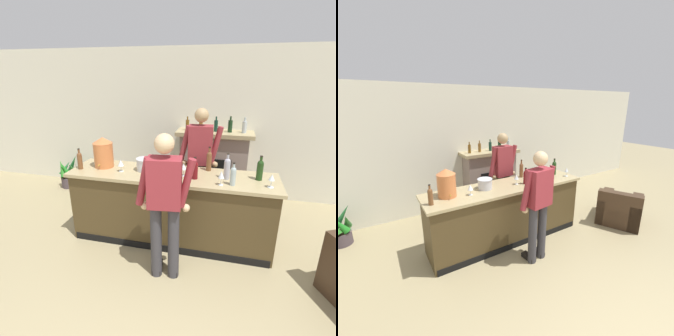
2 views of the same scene
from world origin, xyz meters
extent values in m
cube|color=silver|center=(0.00, 4.32, 1.38)|extent=(12.00, 0.07, 2.75)
cube|color=#46371D|center=(-0.07, 2.56, 0.49)|extent=(2.73, 0.65, 0.97)
cube|color=tan|center=(-0.07, 2.56, 0.99)|extent=(2.80, 0.72, 0.04)
cube|color=black|center=(-0.07, 2.22, 0.05)|extent=(2.68, 0.01, 0.10)
cube|color=gray|center=(0.38, 4.07, 0.62)|extent=(1.20, 0.44, 1.24)
cube|color=black|center=(0.38, 3.84, 0.46)|extent=(0.66, 0.02, 0.79)
cube|color=tan|center=(0.38, 4.05, 1.27)|extent=(1.36, 0.52, 0.07)
cylinder|color=brown|center=(-0.12, 4.05, 1.40)|extent=(0.06, 0.06, 0.19)
cylinder|color=brown|center=(-0.12, 4.05, 1.53)|extent=(0.03, 0.03, 0.06)
cylinder|color=brown|center=(0.13, 4.05, 1.41)|extent=(0.07, 0.07, 0.19)
cylinder|color=brown|center=(0.13, 4.05, 1.53)|extent=(0.03, 0.03, 0.06)
cylinder|color=#113124|center=(0.40, 4.05, 1.41)|extent=(0.07, 0.07, 0.20)
cylinder|color=#113124|center=(0.40, 4.05, 1.54)|extent=(0.03, 0.03, 0.07)
cylinder|color=black|center=(0.64, 4.05, 1.41)|extent=(0.08, 0.08, 0.21)
cylinder|color=black|center=(0.64, 4.05, 1.55)|extent=(0.03, 0.03, 0.07)
cylinder|color=#B2BEC1|center=(0.88, 4.05, 1.41)|extent=(0.08, 0.08, 0.20)
cylinder|color=#B2BEC1|center=(0.88, 4.05, 1.54)|extent=(0.03, 0.03, 0.07)
cube|color=#3D2A1B|center=(2.29, 1.90, 0.19)|extent=(1.14, 1.09, 0.38)
cube|color=#3D2A1B|center=(1.98, 1.74, 0.36)|extent=(0.51, 0.78, 0.73)
cube|color=#3D2A1B|center=(2.42, 1.64, 0.26)|extent=(0.88, 0.57, 0.52)
cube|color=#3D2A1B|center=(2.16, 2.16, 0.26)|extent=(0.88, 0.57, 0.52)
cylinder|color=#4C4046|center=(-2.61, 3.86, 0.11)|extent=(0.30, 0.30, 0.23)
cylinder|color=#332319|center=(-2.61, 3.86, 0.22)|extent=(0.27, 0.27, 0.02)
cone|color=#2E6C2F|center=(-2.50, 3.87, 0.41)|extent=(0.14, 0.34, 0.36)
cone|color=#2A7439|center=(-2.56, 4.00, 0.47)|extent=(0.38, 0.23, 0.46)
cone|color=#1F7B21|center=(-2.59, 3.76, 0.42)|extent=(0.29, 0.18, 0.36)
cylinder|color=#37353A|center=(0.13, 1.83, 0.46)|extent=(0.13, 0.13, 0.92)
cube|color=black|center=(0.12, 1.90, 0.04)|extent=(0.13, 0.25, 0.07)
cylinder|color=#37353A|center=(-0.07, 1.80, 0.46)|extent=(0.13, 0.13, 0.92)
cube|color=black|center=(-0.08, 1.87, 0.04)|extent=(0.13, 0.25, 0.07)
cube|color=maroon|center=(0.03, 1.82, 1.20)|extent=(0.38, 0.26, 0.55)
cylinder|color=maroon|center=(0.25, 1.87, 1.20)|extent=(0.20, 0.08, 0.57)
sphere|color=tan|center=(0.25, 1.88, 0.90)|extent=(0.09, 0.09, 0.09)
cylinder|color=maroon|center=(-0.20, 1.81, 1.20)|extent=(0.20, 0.08, 0.57)
sphere|color=tan|center=(-0.20, 1.83, 0.90)|extent=(0.09, 0.09, 0.09)
sphere|color=tan|center=(0.03, 1.82, 1.63)|extent=(0.21, 0.21, 0.21)
cylinder|color=#464B35|center=(0.13, 3.19, 0.49)|extent=(0.13, 0.13, 0.97)
cube|color=black|center=(0.14, 3.12, 0.04)|extent=(0.12, 0.25, 0.07)
cylinder|color=#464B35|center=(0.33, 3.21, 0.49)|extent=(0.13, 0.13, 0.97)
cube|color=black|center=(0.34, 3.14, 0.04)|extent=(0.12, 0.25, 0.07)
cube|color=maroon|center=(0.23, 3.20, 1.27)|extent=(0.38, 0.25, 0.59)
cylinder|color=maroon|center=(0.00, 3.16, 1.28)|extent=(0.20, 0.08, 0.57)
sphere|color=tan|center=(0.01, 3.14, 0.98)|extent=(0.09, 0.09, 0.09)
cylinder|color=maroon|center=(0.46, 3.20, 1.28)|extent=(0.20, 0.08, 0.57)
sphere|color=tan|center=(0.47, 3.18, 0.98)|extent=(0.09, 0.09, 0.09)
sphere|color=tan|center=(0.23, 3.20, 1.71)|extent=(0.21, 0.21, 0.21)
cylinder|color=#D0723D|center=(-1.08, 2.61, 1.19)|extent=(0.28, 0.28, 0.35)
cone|color=#D0723D|center=(-1.08, 2.61, 1.41)|extent=(0.28, 0.28, 0.08)
cylinder|color=#B29333|center=(-1.08, 2.46, 1.09)|extent=(0.02, 0.04, 0.02)
cylinder|color=silver|center=(-0.45, 2.60, 1.10)|extent=(0.23, 0.23, 0.16)
cylinder|color=silver|center=(-0.45, 2.60, 1.18)|extent=(0.25, 0.25, 0.01)
cylinder|color=brown|center=(0.41, 2.80, 1.13)|extent=(0.07, 0.07, 0.23)
sphere|color=brown|center=(0.41, 2.80, 1.25)|extent=(0.07, 0.07, 0.07)
cylinder|color=brown|center=(0.41, 2.80, 1.30)|extent=(0.03, 0.03, 0.09)
cylinder|color=black|center=(0.41, 2.80, 1.35)|extent=(0.03, 0.03, 0.01)
cylinder|color=brown|center=(-1.36, 2.44, 1.12)|extent=(0.07, 0.07, 0.20)
sphere|color=brown|center=(-1.36, 2.44, 1.22)|extent=(0.06, 0.06, 0.06)
cylinder|color=brown|center=(-1.36, 2.44, 1.26)|extent=(0.03, 0.03, 0.08)
cylinder|color=black|center=(-1.36, 2.44, 1.31)|extent=(0.03, 0.03, 0.01)
cylinder|color=#9DB0B1|center=(0.73, 2.37, 1.11)|extent=(0.07, 0.07, 0.20)
sphere|color=#9DB0B1|center=(0.73, 2.37, 1.21)|extent=(0.07, 0.07, 0.07)
cylinder|color=#9DB0B1|center=(0.73, 2.37, 1.25)|extent=(0.03, 0.03, 0.08)
cylinder|color=black|center=(0.73, 2.37, 1.29)|extent=(0.03, 0.03, 0.01)
cylinder|color=#A6A5B2|center=(0.65, 2.55, 1.13)|extent=(0.08, 0.08, 0.24)
sphere|color=#A6A5B2|center=(0.65, 2.55, 1.25)|extent=(0.08, 0.08, 0.08)
cylinder|color=#A6A5B2|center=(0.65, 2.55, 1.30)|extent=(0.03, 0.03, 0.09)
cylinder|color=black|center=(0.65, 2.55, 1.35)|extent=(0.03, 0.03, 0.01)
cylinder|color=#1B3914|center=(1.06, 2.61, 1.13)|extent=(0.08, 0.08, 0.22)
sphere|color=#1B3914|center=(1.06, 2.61, 1.24)|extent=(0.08, 0.08, 0.08)
cylinder|color=#1B3914|center=(1.06, 2.61, 1.28)|extent=(0.03, 0.03, 0.09)
cylinder|color=black|center=(1.06, 2.61, 1.33)|extent=(0.04, 0.04, 0.01)
cylinder|color=#5F0E13|center=(0.26, 2.46, 1.11)|extent=(0.08, 0.08, 0.20)
sphere|color=#5F0E13|center=(0.26, 2.46, 1.21)|extent=(0.08, 0.08, 0.08)
cylinder|color=#5F0E13|center=(0.26, 2.46, 1.25)|extent=(0.03, 0.03, 0.08)
cylinder|color=black|center=(0.26, 2.46, 1.30)|extent=(0.04, 0.04, 0.01)
cylinder|color=silver|center=(0.60, 2.33, 1.02)|extent=(0.06, 0.06, 0.01)
cylinder|color=silver|center=(0.60, 2.33, 1.06)|extent=(0.01, 0.01, 0.09)
cone|color=silver|center=(0.60, 2.33, 1.15)|extent=(0.07, 0.07, 0.09)
cylinder|color=silver|center=(1.17, 2.40, 1.02)|extent=(0.07, 0.07, 0.01)
cylinder|color=silver|center=(1.17, 2.40, 1.07)|extent=(0.01, 0.01, 0.09)
cone|color=silver|center=(1.17, 2.40, 1.14)|extent=(0.07, 0.07, 0.07)
cylinder|color=silver|center=(0.11, 2.52, 1.02)|extent=(0.06, 0.06, 0.01)
cylinder|color=silver|center=(0.11, 2.52, 1.07)|extent=(0.01, 0.01, 0.09)
cone|color=silver|center=(0.11, 2.52, 1.15)|extent=(0.08, 0.08, 0.08)
cylinder|color=silver|center=(-0.76, 2.48, 1.02)|extent=(0.07, 0.07, 0.01)
cylinder|color=silver|center=(-0.76, 2.48, 1.06)|extent=(0.01, 0.01, 0.08)
cone|color=silver|center=(-0.76, 2.48, 1.14)|extent=(0.08, 0.08, 0.08)
camera|label=1|loc=(0.67, -0.64, 2.29)|focal=28.00mm
camera|label=2|loc=(-1.94, -0.51, 2.35)|focal=24.00mm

